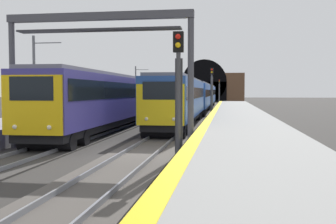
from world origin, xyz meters
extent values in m
plane|color=#302D2B|center=(0.00, 0.00, 0.00)|extent=(320.00, 320.00, 0.00)
cube|color=gray|center=(0.00, -4.56, 0.47)|extent=(112.00, 4.67, 0.95)
cube|color=yellow|center=(0.00, -2.48, 0.95)|extent=(112.00, 0.50, 0.01)
cube|color=#4C4742|center=(0.00, 0.00, 0.03)|extent=(160.00, 2.92, 0.06)
cube|color=gray|center=(0.00, 0.72, 0.14)|extent=(160.00, 0.07, 0.15)
cube|color=gray|center=(0.00, -0.72, 0.14)|extent=(160.00, 0.07, 0.15)
cube|color=#383533|center=(0.00, 4.57, 0.03)|extent=(160.00, 2.84, 0.06)
cube|color=gray|center=(0.00, 5.28, 0.14)|extent=(160.00, 0.07, 0.15)
cube|color=gray|center=(0.00, 3.85, 0.14)|extent=(160.00, 0.07, 0.15)
cube|color=#264C99|center=(13.57, 0.00, 2.24)|extent=(18.29, 2.88, 2.70)
cube|color=black|center=(13.57, 0.00, 2.63)|extent=(17.56, 2.90, 0.79)
cube|color=slate|center=(13.57, 0.00, 3.69)|extent=(17.74, 2.46, 0.20)
cube|color=black|center=(13.57, 0.00, 0.72)|extent=(17.92, 2.55, 0.47)
cylinder|color=black|center=(5.51, -0.06, 0.42)|extent=(0.86, 2.53, 0.84)
cylinder|color=black|center=(7.31, -0.04, 0.42)|extent=(0.86, 2.53, 0.84)
cylinder|color=black|center=(19.83, 0.04, 0.42)|extent=(0.86, 2.53, 0.84)
cylinder|color=black|center=(21.63, 0.06, 0.42)|extent=(0.86, 2.53, 0.84)
cube|color=yellow|center=(4.40, -0.07, 2.02)|extent=(0.14, 2.64, 2.25)
cube|color=black|center=(4.35, -0.07, 2.78)|extent=(0.05, 1.92, 0.97)
sphere|color=#F2EACC|center=(4.34, -0.82, 1.24)|extent=(0.20, 0.20, 0.20)
sphere|color=#F2EACC|center=(4.33, 0.69, 1.24)|extent=(0.20, 0.20, 0.20)
cube|color=#264C99|center=(32.44, 0.00, 2.24)|extent=(18.29, 2.88, 2.70)
cube|color=black|center=(32.44, 0.00, 2.52)|extent=(17.56, 2.90, 0.80)
cube|color=slate|center=(32.44, 0.00, 3.69)|extent=(17.74, 2.46, 0.20)
cube|color=black|center=(32.44, 0.00, 0.72)|extent=(17.92, 2.55, 0.47)
cylinder|color=black|center=(24.61, -0.06, 0.42)|extent=(0.86, 2.53, 0.84)
cylinder|color=black|center=(26.41, -0.04, 0.42)|extent=(0.86, 2.53, 0.84)
cylinder|color=black|center=(38.47, 0.04, 0.42)|extent=(0.86, 2.53, 0.84)
cylinder|color=black|center=(40.27, 0.06, 0.42)|extent=(0.86, 2.53, 0.84)
cube|color=#264C99|center=(51.31, 0.00, 2.24)|extent=(18.29, 2.88, 2.70)
cube|color=black|center=(51.31, 0.00, 2.57)|extent=(17.56, 2.90, 0.85)
cube|color=slate|center=(51.31, 0.00, 3.69)|extent=(17.74, 2.46, 0.20)
cube|color=black|center=(51.31, 0.00, 0.72)|extent=(17.92, 2.55, 0.47)
cylinder|color=black|center=(43.23, -0.06, 0.42)|extent=(0.86, 2.53, 0.84)
cylinder|color=black|center=(45.03, -0.04, 0.42)|extent=(0.86, 2.53, 0.84)
cylinder|color=black|center=(57.59, 0.04, 0.42)|extent=(0.86, 2.53, 0.84)
cylinder|color=black|center=(59.39, 0.06, 0.42)|extent=(0.86, 2.53, 0.84)
cube|color=navy|center=(9.34, 4.57, 2.30)|extent=(20.88, 3.01, 2.82)
cube|color=black|center=(9.34, 4.57, 2.81)|extent=(20.05, 3.03, 1.00)
cube|color=slate|center=(9.34, 4.57, 3.81)|extent=(20.25, 2.58, 0.20)
cube|color=black|center=(9.34, 4.57, 0.72)|extent=(20.46, 2.67, 0.47)
cylinder|color=black|center=(0.20, 4.48, 0.42)|extent=(0.87, 2.59, 0.84)
cylinder|color=black|center=(2.00, 4.49, 0.42)|extent=(0.87, 2.59, 0.84)
cylinder|color=black|center=(16.68, 4.64, 0.42)|extent=(0.87, 2.59, 0.84)
cylinder|color=black|center=(18.48, 4.66, 0.42)|extent=(0.87, 2.59, 0.84)
cube|color=#E5B20F|center=(-1.13, 4.46, 2.16)|extent=(0.15, 2.69, 2.55)
cube|color=black|center=(-1.18, 4.46, 2.87)|extent=(0.06, 1.96, 1.02)
sphere|color=#F2EACC|center=(-1.18, 3.69, 1.24)|extent=(0.20, 0.20, 0.20)
sphere|color=#F2EACC|center=(-1.19, 5.23, 1.24)|extent=(0.20, 0.20, 0.20)
cube|color=navy|center=(30.68, 4.57, 2.30)|extent=(20.88, 3.01, 2.82)
cube|color=black|center=(30.68, 4.57, 2.79)|extent=(20.05, 3.03, 0.83)
cube|color=slate|center=(30.68, 4.57, 3.81)|extent=(20.25, 2.58, 0.20)
cube|color=black|center=(30.68, 4.57, 0.72)|extent=(20.46, 2.67, 0.47)
cylinder|color=black|center=(21.67, 4.48, 0.42)|extent=(0.87, 2.59, 0.84)
cylinder|color=black|center=(23.47, 4.50, 0.42)|extent=(0.87, 2.59, 0.84)
cylinder|color=black|center=(37.88, 4.64, 0.42)|extent=(0.87, 2.59, 0.84)
cylinder|color=black|center=(39.68, 4.65, 0.42)|extent=(0.87, 2.59, 0.84)
cube|color=black|center=(30.68, 4.57, 4.36)|extent=(1.32, 1.69, 0.90)
cylinder|color=#38383D|center=(-2.30, -1.89, 2.09)|extent=(0.16, 0.16, 4.17)
cube|color=black|center=(-2.30, -1.89, 4.55)|extent=(0.20, 0.38, 0.75)
cube|color=#38383D|center=(-2.16, -1.89, 2.09)|extent=(0.04, 0.28, 3.76)
sphere|color=red|center=(-2.43, -1.89, 4.72)|extent=(0.20, 0.20, 0.20)
sphere|color=yellow|center=(-2.43, -1.89, 4.42)|extent=(0.20, 0.20, 0.20)
cylinder|color=#4C4C54|center=(28.22, -1.89, 2.32)|extent=(0.16, 0.16, 4.64)
cube|color=black|center=(28.22, -1.89, 5.02)|extent=(0.20, 0.38, 0.75)
cube|color=#4C4C54|center=(28.36, -1.89, 2.32)|extent=(0.04, 0.28, 4.18)
sphere|color=red|center=(28.09, -1.89, 5.19)|extent=(0.20, 0.20, 0.20)
sphere|color=yellow|center=(28.09, -1.89, 4.89)|extent=(0.20, 0.20, 0.20)
cylinder|color=#4C4C54|center=(68.86, -1.89, 2.28)|extent=(0.16, 0.16, 4.55)
cube|color=black|center=(68.86, -1.89, 4.93)|extent=(0.20, 0.38, 0.75)
cube|color=#4C4C54|center=(69.00, -1.89, 2.28)|extent=(0.04, 0.28, 4.10)
sphere|color=red|center=(68.73, -1.89, 5.10)|extent=(0.20, 0.20, 0.20)
sphere|color=yellow|center=(68.73, -1.89, 4.80)|extent=(0.20, 0.20, 0.20)
cylinder|color=#3F3F47|center=(1.06, 6.60, 3.02)|extent=(0.28, 0.28, 6.04)
cylinder|color=#3F3F47|center=(1.06, -2.03, 3.02)|extent=(0.28, 0.28, 6.04)
cube|color=#3F3F47|center=(1.06, 2.28, 6.21)|extent=(0.36, 8.91, 0.35)
cube|color=#2D2D33|center=(1.06, 2.28, 5.59)|extent=(0.70, 7.77, 0.08)
cube|color=brown|center=(85.74, 2.28, 3.71)|extent=(2.10, 20.36, 7.41)
cube|color=black|center=(84.64, 2.28, 2.59)|extent=(0.12, 11.40, 5.19)
cylinder|color=black|center=(84.64, 2.28, 5.19)|extent=(0.12, 11.40, 11.40)
cylinder|color=#595B60|center=(49.15, 11.86, 3.51)|extent=(0.22, 0.22, 7.01)
cylinder|color=#595B60|center=(49.15, 10.76, 6.41)|extent=(0.08, 2.22, 0.08)
cylinder|color=#595B60|center=(13.42, 11.86, 3.62)|extent=(0.22, 0.22, 7.23)
cylinder|color=#595B60|center=(13.42, 10.68, 6.63)|extent=(0.08, 2.36, 0.08)
camera|label=1|loc=(-16.67, -3.68, 2.75)|focal=42.18mm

